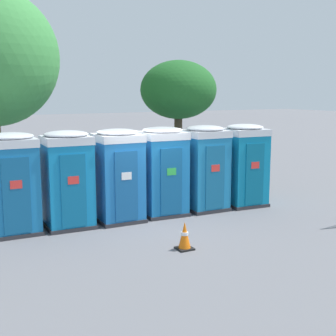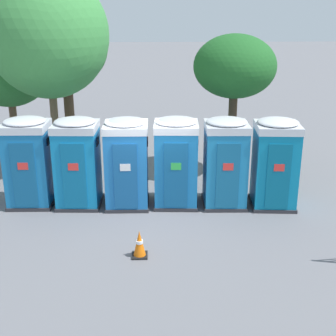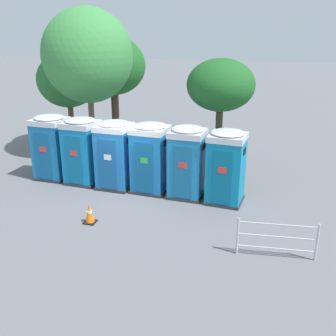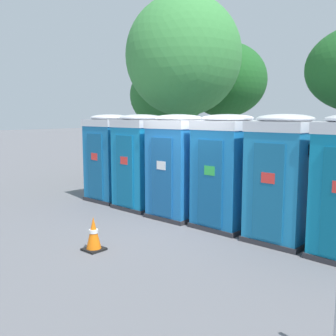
% 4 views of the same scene
% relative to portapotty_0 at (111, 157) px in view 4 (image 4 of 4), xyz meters
% --- Properties ---
extents(ground_plane, '(120.00, 120.00, 0.00)m').
position_rel_portapotty_0_xyz_m(ground_plane, '(3.43, -0.53, -1.28)').
color(ground_plane, slate).
extents(portapotty_0, '(1.26, 1.22, 2.54)m').
position_rel_portapotty_0_xyz_m(portapotty_0, '(0.00, 0.00, 0.00)').
color(portapotty_0, '#2D2D33').
rests_on(portapotty_0, ground).
extents(portapotty_1, '(1.27, 1.25, 2.54)m').
position_rel_portapotty_0_xyz_m(portapotty_1, '(1.38, -0.11, 0.00)').
color(portapotty_1, '#2D2D33').
rests_on(portapotty_1, ground).
extents(portapotty_2, '(1.23, 1.22, 2.54)m').
position_rel_portapotty_0_xyz_m(portapotty_2, '(2.76, -0.20, 0.00)').
color(portapotty_2, '#2D2D33').
rests_on(portapotty_2, ground).
extents(portapotty_3, '(1.30, 1.26, 2.54)m').
position_rel_portapotty_0_xyz_m(portapotty_3, '(4.14, -0.17, 0.00)').
color(portapotty_3, '#2D2D33').
rests_on(portapotty_3, ground).
extents(portapotty_4, '(1.23, 1.23, 2.54)m').
position_rel_portapotty_0_xyz_m(portapotty_4, '(5.52, -0.26, 0.00)').
color(portapotty_4, '#2D2D33').
rests_on(portapotty_4, ground).
extents(street_tree_0, '(3.95, 3.95, 6.56)m').
position_rel_portapotty_0_xyz_m(street_tree_0, '(0.16, 3.18, 3.23)').
color(street_tree_0, brown).
rests_on(street_tree_0, ground).
extents(street_tree_1, '(2.98, 2.98, 4.62)m').
position_rel_portapotty_0_xyz_m(street_tree_1, '(-1.57, 4.31, 2.00)').
color(street_tree_1, brown).
rests_on(street_tree_1, ground).
extents(street_tree_2, '(3.21, 3.21, 5.32)m').
position_rel_portapotty_0_xyz_m(street_tree_2, '(0.24, 5.67, 2.56)').
color(street_tree_2, '#4C3826').
rests_on(street_tree_2, ground).
extents(traffic_cone, '(0.36, 0.36, 0.64)m').
position_rel_portapotty_0_xyz_m(traffic_cone, '(3.15, -3.12, -0.97)').
color(traffic_cone, black).
rests_on(traffic_cone, ground).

